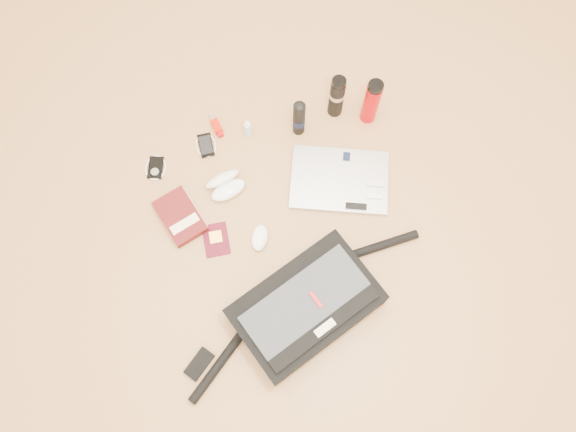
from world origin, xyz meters
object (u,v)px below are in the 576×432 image
at_px(messenger_bag, 305,307).
at_px(thermos_red, 371,102).
at_px(book, 181,216).
at_px(thermos_black, 337,96).
at_px(laptop, 340,180).

distance_m(messenger_bag, thermos_red, 0.84).
relative_size(book, thermos_red, 0.97).
bearing_deg(book, messenger_bag, -69.68).
bearing_deg(book, thermos_black, 4.71).
height_order(laptop, thermos_red, thermos_red).
xyz_separation_m(laptop, thermos_black, (0.07, 0.31, 0.10)).
bearing_deg(laptop, book, -161.72).
height_order(messenger_bag, thermos_black, thermos_black).
distance_m(book, thermos_black, 0.77).
xyz_separation_m(messenger_bag, book, (-0.37, 0.46, -0.05)).
relative_size(messenger_bag, thermos_red, 3.94).
bearing_deg(messenger_bag, thermos_red, 35.19).
xyz_separation_m(laptop, thermos_red, (0.19, 0.25, 0.11)).
relative_size(messenger_bag, laptop, 2.17).
bearing_deg(thermos_black, book, -157.03).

